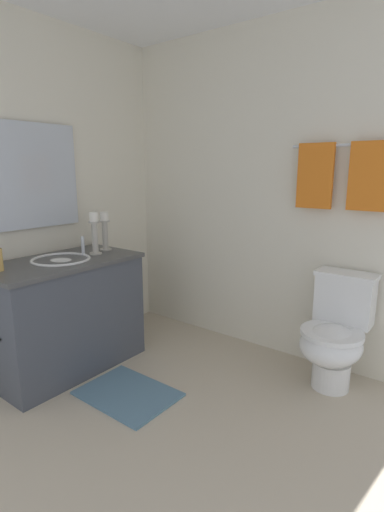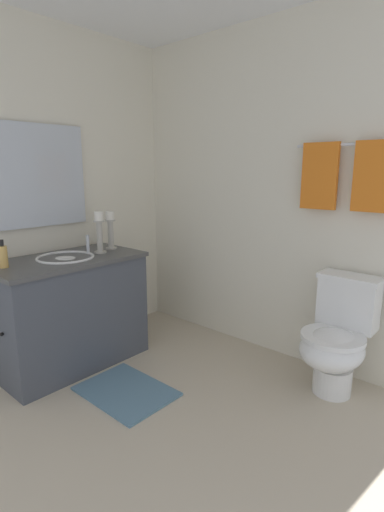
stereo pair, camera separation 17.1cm
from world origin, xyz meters
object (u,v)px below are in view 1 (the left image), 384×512
Objects in this scene: towel_bar at (345,145)px; sink_basin at (61,265)px; bath_mat at (128,394)px; vanity_cabinet at (65,314)px; toilet at (335,335)px; towel_center at (370,176)px; mirror at (31,176)px; towel_near_vanity at (315,176)px; candle_holder_short at (95,232)px; candle_holder_tall at (105,230)px.

sink_basin is at bearing -143.47° from towel_bar.
bath_mat is at bearing -0.09° from sink_basin.
vanity_cabinet is 2.64× the size of sink_basin.
towel_center is at bearing 70.26° from toilet.
towel_near_vanity is (1.62, 1.11, 0.00)m from mirror.
vanity_cabinet is 1.00m from mirror.
vanity_cabinet is 1.99m from towel_near_vanity.
towel_near_vanity reaches higher than candle_holder_short.
toilet is 1.25× the size of bath_mat.
sink_basin is 1.36× the size of candle_holder_tall.
candle_holder_tall is at bearing -155.05° from towel_bar.
candle_holder_short is 1.60m from towel_near_vanity.
mirror is 1.69× the size of towel_near_vanity.
sink_basin is at bearing -150.89° from toilet.
towel_near_vanity is 0.72× the size of bath_mat.
candle_holder_tall is 1.80m from towel_bar.
toilet is at bearing 21.84° from candle_holder_short.
bath_mat is (-1.07, -1.11, -1.36)m from towel_center.
vanity_cabinet is 2.46× the size of towel_near_vanity.
mirror is 2.36× the size of candle_holder_short.
candle_holder_tall is 1.80m from toilet.
vanity_cabinet is 3.43× the size of candle_holder_short.
vanity_cabinet reaches higher than toilet.
vanity_cabinet is 1.42× the size of toilet.
mirror is at bearing -154.58° from toilet.
towel_bar is 1.63× the size of towel_center.
bath_mat is at bearing -128.40° from towel_bar.
bath_mat is (0.91, 0.00, -1.36)m from mirror.
towel_bar is at bearing 114.65° from toilet.
bath_mat is at bearing -137.75° from toilet.
towel_center reaches higher than towel_bar.
towel_center is (1.69, 1.11, 0.61)m from sink_basin.
toilet is at bearing 29.14° from vanity_cabinet.
towel_near_vanity is (1.34, 1.11, 0.61)m from sink_basin.
towel_bar is 0.26m from towel_near_vanity.
towel_bar is at bearing 5.87° from towel_near_vanity.
towel_center is at bearing 0.00° from towel_near_vanity.
towel_bar reaches higher than sink_basin.
sink_basin is at bearing -98.42° from candle_holder_short.
towel_near_vanity is at bearing 32.75° from candle_holder_short.
towel_bar is at bearing 36.56° from vanity_cabinet.
candle_holder_short is at bearing 81.62° from vanity_cabinet.
candle_holder_short is (0.04, 0.27, 0.20)m from sink_basin.
towel_center is (1.97, 1.11, 0.00)m from mirror.
candle_holder_tall is 0.15m from candle_holder_short.
candle_holder_tall is 0.42× the size of towel_bar.
towel_near_vanity is at bearing 180.00° from towel_center.
mirror is at bearing -180.00° from bath_mat.
vanity_cabinet is at bearing -180.00° from bath_mat.
sink_basin is 1.30× the size of candle_holder_short.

